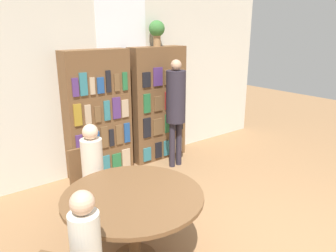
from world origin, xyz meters
TOP-DOWN VIEW (x-y plane):
  - wall_back at (0.00, 3.29)m, footprint 6.40×0.07m
  - bookshelf_left at (-0.58, 3.09)m, footprint 1.03×0.34m
  - bookshelf_right at (0.58, 3.09)m, footprint 1.03×0.34m
  - flower_vase at (0.57, 3.10)m, footprint 0.26×0.26m
  - reading_table at (-1.26, 0.99)m, footprint 1.39×1.39m
  - chair_left_side at (-1.26, 2.02)m, footprint 0.40×0.40m
  - seated_reader_left at (-1.26, 1.84)m, footprint 0.25×0.37m
  - librarian_standing at (0.58, 2.59)m, footprint 0.32×0.59m

SIDE VIEW (x-z plane):
  - chair_left_side at x=-1.26m, z-range 0.05..0.95m
  - reading_table at x=-1.26m, z-range 0.27..1.02m
  - seated_reader_left at x=-1.26m, z-range 0.08..1.33m
  - bookshelf_left at x=-0.58m, z-range 0.00..1.98m
  - bookshelf_right at x=0.58m, z-range 0.00..1.98m
  - librarian_standing at x=0.58m, z-range 0.22..2.03m
  - wall_back at x=0.00m, z-range 0.01..3.01m
  - flower_vase at x=0.57m, z-range 2.04..2.46m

